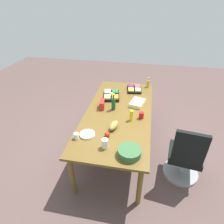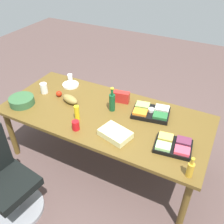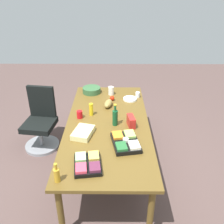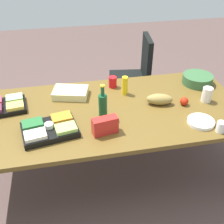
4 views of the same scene
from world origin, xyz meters
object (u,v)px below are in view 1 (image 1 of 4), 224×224
(office_chair, at_px, (184,159))
(fruit_platter, at_px, (134,89))
(sheet_cake, at_px, (137,103))
(bread_loaf, at_px, (113,125))
(mustard_bottle, at_px, (131,115))
(red_solo_cup, at_px, (141,115))
(apple_red, at_px, (107,135))
(paper_cup, at_px, (76,136))
(conference_table, at_px, (119,114))
(veggie_tray, at_px, (111,95))
(mayo_jar, at_px, (105,144))
(chip_bag_red, at_px, (102,104))
(salad_bowl, at_px, (129,152))
(paper_plate_stack, at_px, (87,134))
(wine_bottle, at_px, (113,104))
(dressing_bottle, at_px, (148,83))

(office_chair, bearing_deg, fruit_platter, 32.63)
(office_chair, distance_m, sheet_cake, 1.25)
(bread_loaf, distance_m, mustard_bottle, 0.36)
(office_chair, distance_m, red_solo_cup, 0.94)
(apple_red, height_order, paper_cup, paper_cup)
(conference_table, xyz_separation_m, veggie_tray, (0.50, 0.23, 0.10))
(mayo_jar, bearing_deg, bread_loaf, -4.41)
(red_solo_cup, bearing_deg, apple_red, 141.43)
(office_chair, xyz_separation_m, veggie_tray, (1.05, 1.34, 0.42))
(conference_table, bearing_deg, chip_bag_red, 77.04)
(apple_red, xyz_separation_m, mayo_jar, (-0.23, -0.02, 0.03))
(conference_table, relative_size, bread_loaf, 10.29)
(salad_bowl, relative_size, mustard_bottle, 1.68)
(red_solo_cup, height_order, veggie_tray, red_solo_cup)
(bread_loaf, bearing_deg, paper_plate_stack, 124.74)
(paper_plate_stack, bearing_deg, bread_loaf, -55.26)
(bread_loaf, relative_size, paper_plate_stack, 1.09)
(paper_cup, height_order, fruit_platter, paper_cup)
(salad_bowl, xyz_separation_m, wine_bottle, (1.05, 0.40, 0.07))
(salad_bowl, bearing_deg, conference_table, 16.52)
(fruit_platter, height_order, dressing_bottle, dressing_bottle)
(chip_bag_red, bearing_deg, mayo_jar, -164.55)
(office_chair, distance_m, paper_plate_stack, 1.52)
(sheet_cake, bearing_deg, salad_bowl, 179.79)
(bread_loaf, distance_m, veggie_tray, 1.01)
(paper_plate_stack, height_order, mustard_bottle, mustard_bottle)
(chip_bag_red, height_order, mustard_bottle, mustard_bottle)
(mayo_jar, bearing_deg, conference_table, -2.36)
(sheet_cake, bearing_deg, paper_cup, 145.15)
(office_chair, xyz_separation_m, mayo_jar, (-0.38, 1.15, 0.45))
(wine_bottle, bearing_deg, fruit_platter, -19.34)
(veggie_tray, xyz_separation_m, fruit_platter, (0.39, -0.42, -0.00))
(red_solo_cup, height_order, wine_bottle, wine_bottle)
(apple_red, xyz_separation_m, mustard_bottle, (0.48, -0.30, 0.05))
(sheet_cake, distance_m, mustard_bottle, 0.52)
(mayo_jar, bearing_deg, salad_bowl, -102.44)
(paper_cup, height_order, veggie_tray, paper_cup)
(bread_loaf, distance_m, chip_bag_red, 0.64)
(bread_loaf, xyz_separation_m, salad_bowl, (-0.51, -0.30, -0.00))
(office_chair, bearing_deg, wine_bottle, 63.54)
(office_chair, distance_m, fruit_platter, 1.76)
(red_solo_cup, relative_size, veggie_tray, 0.24)
(paper_cup, bearing_deg, paper_plate_stack, -52.82)
(sheet_cake, xyz_separation_m, salad_bowl, (-1.30, 0.00, 0.01))
(veggie_tray, xyz_separation_m, salad_bowl, (-1.50, -0.52, 0.01))
(paper_cup, relative_size, sheet_cake, 0.28)
(paper_plate_stack, distance_m, wine_bottle, 0.82)
(office_chair, height_order, red_solo_cup, office_chair)
(apple_red, relative_size, chip_bag_red, 0.38)
(mustard_bottle, bearing_deg, salad_bowl, -175.81)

